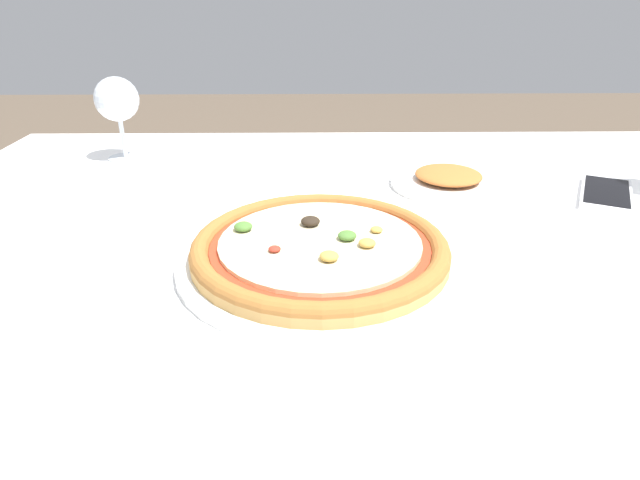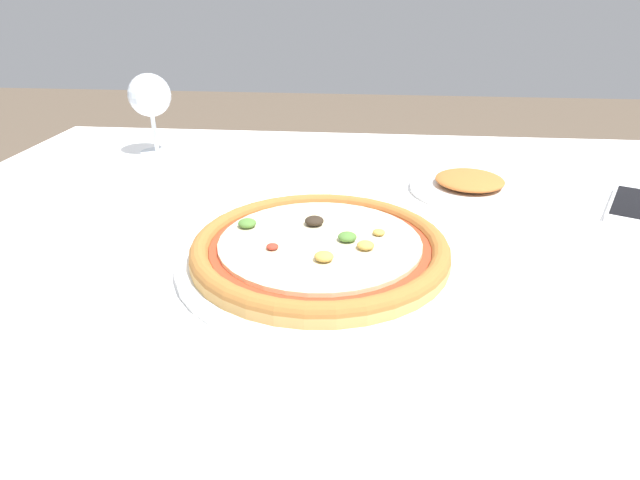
% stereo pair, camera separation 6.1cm
% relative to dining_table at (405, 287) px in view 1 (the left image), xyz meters
% --- Properties ---
extents(dining_table, '(1.47, 1.04, 0.75)m').
position_rel_dining_table_xyz_m(dining_table, '(0.00, 0.00, 0.00)').
color(dining_table, '#997047').
rests_on(dining_table, ground_plane).
extents(pizza_plate, '(0.33, 0.33, 0.04)m').
position_rel_dining_table_xyz_m(pizza_plate, '(-0.12, -0.08, 0.10)').
color(pizza_plate, white).
rests_on(pizza_plate, dining_table).
extents(wine_glass_far_right, '(0.08, 0.08, 0.15)m').
position_rel_dining_table_xyz_m(wine_glass_far_right, '(-0.47, 0.34, 0.18)').
color(wine_glass_far_right, silver).
rests_on(wine_glass_far_right, dining_table).
extents(cell_phone, '(0.13, 0.16, 0.01)m').
position_rel_dining_table_xyz_m(cell_phone, '(0.32, 0.13, 0.08)').
color(cell_phone, white).
rests_on(cell_phone, dining_table).
extents(side_plate, '(0.18, 0.18, 0.03)m').
position_rel_dining_table_xyz_m(side_plate, '(0.09, 0.18, 0.09)').
color(side_plate, white).
rests_on(side_plate, dining_table).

